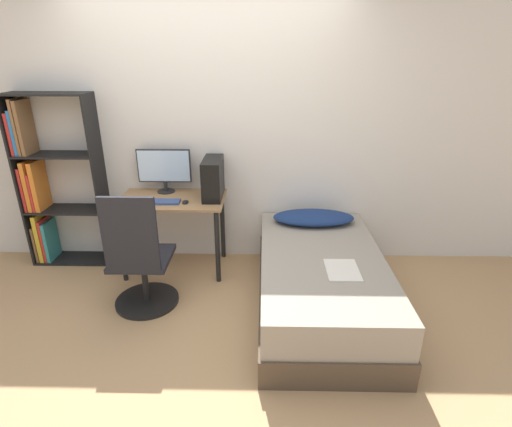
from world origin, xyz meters
name	(u,v)px	position (x,y,z in m)	size (l,w,h in m)	color
ground_plane	(197,337)	(0.00, 0.00, 0.00)	(14.00, 14.00, 0.00)	tan
wall_back	(212,135)	(0.00, 1.35, 1.25)	(8.00, 0.05, 2.50)	silver
desk	(173,211)	(-0.35, 1.04, 0.60)	(0.97, 0.58, 0.73)	#997047
bookshelf	(47,185)	(-1.57, 1.18, 0.80)	(0.75, 0.29, 1.65)	black
office_chair	(140,266)	(-0.49, 0.38, 0.39)	(0.53, 0.53, 1.03)	black
bed	(320,282)	(0.96, 0.42, 0.24)	(1.00, 1.81, 0.48)	#4C3D2D
pillow	(313,217)	(0.96, 1.06, 0.53)	(0.76, 0.36, 0.11)	navy
magazine	(342,270)	(1.08, 0.18, 0.48)	(0.24, 0.32, 0.01)	silver
monitor	(164,168)	(-0.45, 1.22, 0.96)	(0.51, 0.17, 0.42)	black
keyboard	(160,202)	(-0.44, 0.92, 0.74)	(0.36, 0.13, 0.02)	#33477A
pc_tower	(213,178)	(0.03, 1.09, 0.90)	(0.17, 0.42, 0.36)	black
mouse	(185,202)	(-0.21, 0.92, 0.74)	(0.06, 0.09, 0.02)	black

